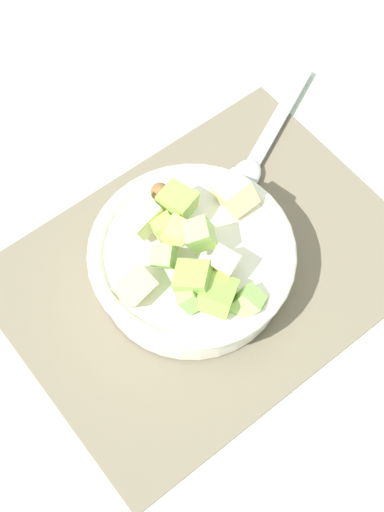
# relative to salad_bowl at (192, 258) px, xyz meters

# --- Properties ---
(ground_plane) EXTENTS (2.40, 2.40, 0.00)m
(ground_plane) POSITION_rel_salad_bowl_xyz_m (0.02, -0.01, -0.04)
(ground_plane) COLOR silver
(placemat) EXTENTS (0.46, 0.35, 0.01)m
(placemat) POSITION_rel_salad_bowl_xyz_m (0.02, -0.01, -0.04)
(placemat) COLOR #756B56
(placemat) RESTS_ON ground_plane
(salad_bowl) EXTENTS (0.23, 0.23, 0.12)m
(salad_bowl) POSITION_rel_salad_bowl_xyz_m (0.00, 0.00, 0.00)
(salad_bowl) COLOR white
(salad_bowl) RESTS_ON placemat
(serving_spoon) EXTENTS (0.22, 0.12, 0.01)m
(serving_spoon) POSITION_rel_salad_bowl_xyz_m (0.18, 0.08, -0.03)
(serving_spoon) COLOR #B7B7BC
(serving_spoon) RESTS_ON placemat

